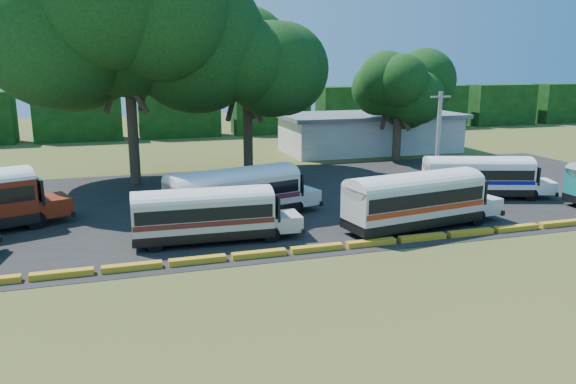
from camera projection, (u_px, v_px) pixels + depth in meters
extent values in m
plane|color=#46531B|center=(294.00, 261.00, 26.93)|extent=(160.00, 160.00, 0.00)
cube|color=black|center=(255.00, 201.00, 38.39)|extent=(64.00, 24.00, 0.02)
cube|color=gold|center=(62.00, 274.00, 24.83)|extent=(2.70, 0.45, 0.30)
cube|color=gold|center=(132.00, 267.00, 25.68)|extent=(2.70, 0.45, 0.30)
cube|color=gold|center=(198.00, 260.00, 26.54)|extent=(2.70, 0.45, 0.30)
cube|color=gold|center=(259.00, 254.00, 27.40)|extent=(2.70, 0.45, 0.30)
cube|color=gold|center=(317.00, 248.00, 28.26)|extent=(2.70, 0.45, 0.30)
cube|color=gold|center=(371.00, 243.00, 29.12)|extent=(2.70, 0.45, 0.30)
cube|color=gold|center=(422.00, 238.00, 29.98)|extent=(2.70, 0.45, 0.30)
cube|color=gold|center=(471.00, 233.00, 30.83)|extent=(2.70, 0.45, 0.30)
cube|color=gold|center=(516.00, 228.00, 31.69)|extent=(2.70, 0.45, 0.30)
cube|color=gold|center=(560.00, 224.00, 32.55)|extent=(2.70, 0.45, 0.30)
cube|color=silver|center=(370.00, 134.00, 59.61)|extent=(18.00, 8.00, 3.60)
cube|color=#5A5E62|center=(370.00, 115.00, 59.15)|extent=(19.00, 9.00, 0.40)
cube|color=black|center=(78.00, 116.00, 67.51)|extent=(10.00, 4.00, 6.00)
cube|color=black|center=(179.00, 113.00, 70.94)|extent=(10.00, 4.00, 6.00)
cube|color=black|center=(271.00, 111.00, 74.37)|extent=(10.00, 4.00, 6.00)
cube|color=black|center=(354.00, 108.00, 77.81)|extent=(10.00, 4.00, 6.00)
cube|color=black|center=(430.00, 106.00, 81.24)|extent=(10.00, 4.00, 6.00)
cube|color=black|center=(500.00, 105.00, 84.67)|extent=(10.00, 4.00, 6.00)
cube|color=black|center=(565.00, 103.00, 88.11)|extent=(10.00, 4.00, 6.00)
cylinder|color=black|center=(36.00, 220.00, 31.86)|extent=(1.10, 0.64, 1.07)
cylinder|color=black|center=(26.00, 212.00, 33.64)|extent=(1.10, 0.64, 1.07)
cube|color=maroon|center=(51.00, 205.00, 33.33)|extent=(2.60, 2.86, 1.01)
cube|color=black|center=(37.00, 189.00, 32.70)|extent=(0.99, 2.36, 1.46)
cube|color=black|center=(67.00, 210.00, 33.96)|extent=(1.07, 2.52, 0.32)
cylinder|color=black|center=(271.00, 235.00, 29.53)|extent=(0.89, 0.28, 0.88)
cylinder|color=black|center=(264.00, 225.00, 31.31)|extent=(0.89, 0.28, 0.88)
cylinder|color=black|center=(155.00, 244.00, 28.03)|extent=(0.89, 0.28, 0.88)
cylinder|color=black|center=(154.00, 233.00, 29.81)|extent=(0.89, 0.28, 0.88)
cube|color=black|center=(204.00, 232.00, 29.53)|extent=(7.31, 2.48, 0.49)
cube|color=beige|center=(203.00, 213.00, 29.29)|extent=(7.31, 2.48, 1.61)
cube|color=black|center=(203.00, 209.00, 29.25)|extent=(7.03, 2.52, 0.68)
cube|color=#571C16|center=(203.00, 219.00, 29.36)|extent=(7.24, 2.51, 0.26)
ellipsoid|color=silver|center=(203.00, 198.00, 29.11)|extent=(7.31, 2.48, 0.99)
cube|color=beige|center=(285.00, 221.00, 30.57)|extent=(1.66, 2.00, 0.84)
cube|color=black|center=(275.00, 207.00, 30.24)|extent=(0.21, 2.03, 1.21)
cube|color=black|center=(298.00, 226.00, 30.84)|extent=(0.24, 2.17, 0.26)
cube|color=black|center=(134.00, 239.00, 28.65)|extent=(0.24, 2.17, 0.26)
cylinder|color=black|center=(296.00, 208.00, 34.72)|extent=(1.01, 0.52, 0.97)
cylinder|color=black|center=(278.00, 201.00, 36.42)|extent=(1.01, 0.52, 0.97)
cylinder|color=black|center=(198.00, 224.00, 31.24)|extent=(1.01, 0.52, 0.97)
cylinder|color=black|center=(183.00, 216.00, 32.93)|extent=(1.01, 0.52, 0.97)
cube|color=black|center=(234.00, 211.00, 33.54)|extent=(8.30, 4.49, 0.53)
cube|color=silver|center=(233.00, 192.00, 33.28)|extent=(8.30, 4.49, 1.77)
cube|color=black|center=(233.00, 189.00, 33.23)|extent=(8.01, 4.46, 0.74)
cube|color=maroon|center=(234.00, 198.00, 33.36)|extent=(8.23, 4.51, 0.29)
ellipsoid|color=silver|center=(233.00, 177.00, 33.08)|extent=(8.30, 4.49, 1.09)
cube|color=silver|center=(301.00, 196.00, 36.03)|extent=(2.26, 2.52, 0.92)
cube|color=black|center=(293.00, 182.00, 35.50)|extent=(0.75, 2.18, 1.33)
cube|color=black|center=(311.00, 200.00, 36.56)|extent=(0.81, 2.33, 0.29)
cube|color=black|center=(172.00, 222.00, 31.48)|extent=(0.81, 2.33, 0.29)
cylinder|color=black|center=(477.00, 218.00, 32.57)|extent=(1.02, 0.43, 0.99)
cylinder|color=black|center=(452.00, 209.00, 34.42)|extent=(1.02, 0.43, 0.99)
cylinder|color=black|center=(382.00, 233.00, 29.65)|extent=(1.02, 0.43, 0.99)
cylinder|color=black|center=(360.00, 223.00, 31.50)|extent=(1.02, 0.43, 0.99)
cube|color=black|center=(413.00, 219.00, 31.79)|extent=(8.42, 3.76, 0.55)
cube|color=beige|center=(414.00, 199.00, 31.52)|extent=(8.42, 3.76, 1.81)
cube|color=black|center=(414.00, 195.00, 31.47)|extent=(8.11, 3.76, 0.76)
cube|color=#A52C10|center=(414.00, 205.00, 31.60)|extent=(8.35, 3.78, 0.30)
ellipsoid|color=silver|center=(415.00, 183.00, 31.31)|extent=(8.42, 3.76, 1.11)
cube|color=beige|center=(479.00, 204.00, 33.86)|extent=(2.11, 2.44, 0.94)
cube|color=black|center=(472.00, 189.00, 33.37)|extent=(0.51, 2.27, 1.36)
cube|color=black|center=(488.00, 209.00, 34.32)|extent=(0.57, 2.42, 0.30)
cube|color=black|center=(353.00, 230.00, 30.07)|extent=(0.57, 2.42, 0.30)
cylinder|color=black|center=(531.00, 195.00, 38.35)|extent=(0.92, 0.51, 0.88)
cylinder|color=black|center=(520.00, 189.00, 40.19)|extent=(0.92, 0.51, 0.88)
cylinder|color=black|center=(443.00, 195.00, 38.44)|extent=(0.92, 0.51, 0.88)
cylinder|color=black|center=(436.00, 188.00, 40.28)|extent=(0.92, 0.51, 0.88)
cube|color=black|center=(476.00, 190.00, 39.29)|extent=(7.58, 4.34, 0.49)
cube|color=white|center=(477.00, 175.00, 39.05)|extent=(7.58, 4.34, 1.62)
cube|color=black|center=(478.00, 172.00, 39.01)|extent=(7.33, 4.30, 0.68)
cube|color=#0E0D84|center=(477.00, 180.00, 39.13)|extent=(7.53, 4.35, 0.27)
ellipsoid|color=silver|center=(478.00, 164.00, 38.87)|extent=(7.58, 4.34, 1.00)
cube|color=white|center=(540.00, 186.00, 39.17)|extent=(2.11, 2.34, 0.84)
cube|color=black|center=(533.00, 174.00, 38.98)|extent=(0.75, 1.98, 1.21)
cube|color=black|center=(550.00, 191.00, 39.24)|extent=(0.82, 2.11, 0.27)
cube|color=black|center=(425.00, 191.00, 39.36)|extent=(0.82, 2.11, 0.27)
cube|color=black|center=(575.00, 201.00, 36.37)|extent=(0.25, 2.24, 0.27)
cylinder|color=#332319|center=(133.00, 129.00, 42.84)|extent=(0.80, 0.80, 8.55)
cylinder|color=#332319|center=(146.00, 80.00, 42.77)|extent=(1.46, 3.02, 4.85)
cylinder|color=#332319|center=(116.00, 80.00, 42.50)|extent=(2.30, 2.62, 4.85)
cylinder|color=#332319|center=(127.00, 81.00, 40.75)|extent=(3.08, 0.96, 4.85)
ellipsoid|color=black|center=(126.00, 18.00, 41.00)|extent=(15.64, 15.64, 11.47)
cylinder|color=#332319|center=(248.00, 133.00, 47.42)|extent=(0.80, 0.80, 6.90)
cylinder|color=#332319|center=(260.00, 97.00, 47.51)|extent=(1.28, 2.53, 3.95)
cylinder|color=#332319|center=(234.00, 97.00, 47.24)|extent=(1.97, 2.23, 3.95)
cylinder|color=#332319|center=(248.00, 99.00, 45.49)|extent=(2.57, 0.87, 3.95)
ellipsoid|color=black|center=(247.00, 52.00, 45.91)|extent=(10.01, 10.01, 7.34)
cylinder|color=#332319|center=(397.00, 136.00, 53.93)|extent=(0.80, 0.80, 4.69)
cylinder|color=#332319|center=(407.00, 114.00, 54.24)|extent=(1.04, 1.88, 2.76)
cylinder|color=#332319|center=(384.00, 115.00, 53.97)|extent=(1.52, 1.70, 2.76)
cylinder|color=#332319|center=(402.00, 116.00, 52.22)|extent=(1.89, 0.75, 2.76)
ellipsoid|color=black|center=(399.00, 87.00, 52.87)|extent=(8.09, 8.09, 5.93)
cylinder|color=gray|center=(438.00, 141.00, 41.25)|extent=(0.30, 0.30, 7.21)
cube|color=gray|center=(441.00, 97.00, 40.51)|extent=(1.60, 0.12, 0.12)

